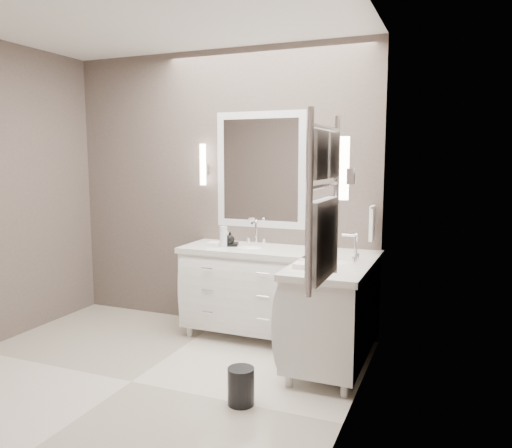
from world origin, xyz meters
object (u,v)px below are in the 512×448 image
at_px(vanity_back, 250,286).
at_px(vanity_right, 334,306).
at_px(towel_ladder, 323,211).
at_px(waste_bin, 241,386).

bearing_deg(vanity_back, vanity_right, -20.38).
height_order(vanity_right, towel_ladder, towel_ladder).
bearing_deg(vanity_right, towel_ladder, -80.16).
distance_m(vanity_back, waste_bin, 1.36).
xyz_separation_m(vanity_right, towel_ladder, (0.23, -1.30, 0.91)).
bearing_deg(waste_bin, towel_ladder, -31.25).
bearing_deg(towel_ladder, waste_bin, 148.75).
bearing_deg(vanity_back, waste_bin, -69.91).
xyz_separation_m(vanity_right, waste_bin, (-0.43, -0.91, -0.36)).
xyz_separation_m(vanity_back, vanity_right, (0.88, -0.33, 0.00)).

